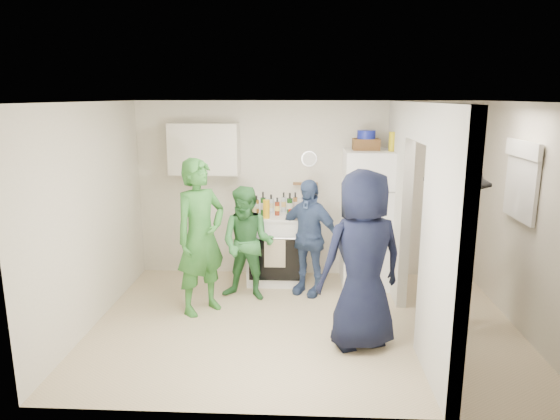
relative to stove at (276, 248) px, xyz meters
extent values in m
plane|color=beige|center=(0.40, -1.37, -0.48)|extent=(4.80, 4.80, 0.00)
plane|color=silver|center=(0.40, 0.33, 0.77)|extent=(4.80, 0.00, 4.80)
plane|color=silver|center=(0.40, -3.07, 0.77)|extent=(4.80, 0.00, 4.80)
plane|color=silver|center=(-2.00, -1.37, 0.77)|extent=(0.00, 3.40, 3.40)
plane|color=silver|center=(2.80, -1.37, 0.77)|extent=(0.00, 3.40, 3.40)
plane|color=white|center=(0.40, -1.37, 2.02)|extent=(4.80, 4.80, 0.00)
cube|color=silver|center=(1.60, -0.27, 0.77)|extent=(0.12, 1.20, 2.50)
cube|color=silver|center=(1.60, -2.47, 0.77)|extent=(0.12, 1.20, 2.50)
cube|color=silver|center=(1.60, -1.37, 1.82)|extent=(0.12, 1.00, 0.40)
cube|color=white|center=(0.00, 0.00, 0.00)|extent=(0.81, 0.67, 0.96)
cube|color=silver|center=(-1.00, 0.15, 1.37)|extent=(0.95, 0.34, 0.70)
cube|color=white|center=(1.30, -0.03, 0.45)|extent=(0.77, 0.74, 1.86)
cube|color=brown|center=(1.20, 0.02, 1.45)|extent=(0.35, 0.25, 0.15)
cylinder|color=#152094|center=(1.20, 0.02, 1.58)|extent=(0.24, 0.24, 0.11)
cylinder|color=yellow|center=(1.52, -0.13, 1.50)|extent=(0.09, 0.09, 0.25)
cylinder|color=white|center=(0.45, 0.31, 1.22)|extent=(0.22, 0.02, 0.22)
cube|color=olive|center=(0.40, 0.28, 0.87)|extent=(0.35, 0.08, 0.03)
cube|color=black|center=(2.78, -1.17, 1.17)|extent=(0.03, 0.70, 0.80)
cube|color=white|center=(2.76, -1.17, 1.17)|extent=(0.04, 0.76, 0.86)
cube|color=white|center=(2.74, -1.17, 1.52)|extent=(0.04, 0.82, 0.18)
cylinder|color=gold|center=(-0.12, -0.22, 0.61)|extent=(0.09, 0.09, 0.25)
cylinder|color=red|center=(0.22, -0.20, 0.54)|extent=(0.09, 0.09, 0.12)
imported|color=#387B31|center=(-0.84, -1.06, 0.45)|extent=(0.79, 0.80, 1.87)
imported|color=#3A8447|center=(-0.33, -0.65, 0.25)|extent=(0.81, 0.69, 1.47)
imported|color=#3C5683|center=(0.44, -0.43, 0.28)|extent=(0.97, 0.75, 1.53)
imported|color=black|center=(0.98, -1.83, 0.45)|extent=(1.06, 0.88, 1.87)
imported|color=black|center=(2.01, -1.32, 0.47)|extent=(1.18, 1.42, 1.91)
cylinder|color=brown|center=(-0.28, 0.10, 0.60)|extent=(0.07, 0.07, 0.24)
cylinder|color=#194416|center=(-0.18, -0.06, 0.65)|extent=(0.07, 0.07, 0.33)
cylinder|color=silver|center=(-0.08, 0.13, 0.61)|extent=(0.08, 0.08, 0.25)
cylinder|color=maroon|center=(0.02, -0.05, 0.61)|extent=(0.06, 0.06, 0.25)
cylinder|color=#ACB6BF|center=(0.09, 0.16, 0.62)|extent=(0.06, 0.06, 0.28)
cylinder|color=#173E16|center=(0.18, 0.02, 0.63)|extent=(0.08, 0.08, 0.30)
cylinder|color=#8F5E2E|center=(0.26, 0.15, 0.62)|extent=(0.06, 0.06, 0.28)
cylinder|color=silver|center=(-0.30, -0.13, 0.61)|extent=(0.07, 0.07, 0.26)
camera|label=1|loc=(0.38, -6.68, 2.08)|focal=32.00mm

